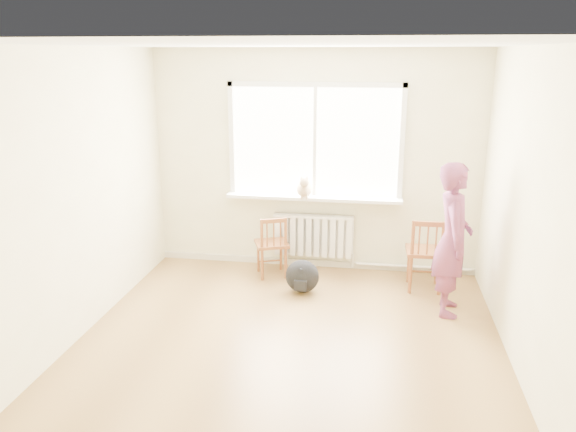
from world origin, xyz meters
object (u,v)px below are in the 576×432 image
at_px(chair_left, 272,246).
at_px(chair_right, 425,254).
at_px(person, 453,239).
at_px(cat, 305,188).
at_px(backpack, 302,276).

height_order(chair_left, chair_right, chair_right).
bearing_deg(chair_left, chair_right, 154.19).
bearing_deg(chair_left, person, 140.15).
bearing_deg(person, chair_right, 24.04).
height_order(person, cat, person).
distance_m(chair_left, chair_right, 1.80).
bearing_deg(cat, chair_left, -151.77).
distance_m(chair_left, backpack, 0.63).
height_order(chair_right, cat, cat).
distance_m(cat, backpack, 1.10).
relative_size(chair_right, person, 0.54).
bearing_deg(cat, backpack, -89.80).
xyz_separation_m(chair_right, cat, (-1.44, 0.37, 0.64)).
bearing_deg(chair_right, cat, -15.48).
height_order(person, backpack, person).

